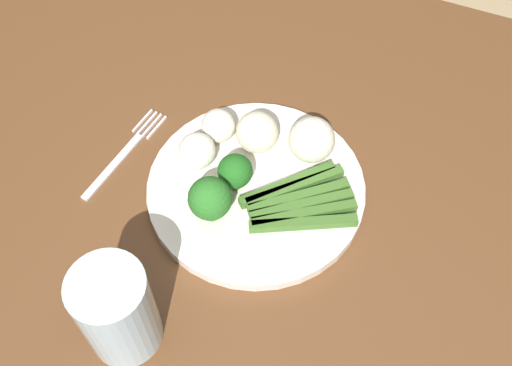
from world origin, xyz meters
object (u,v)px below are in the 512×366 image
Objects in this scene: asparagus_bundle at (298,202)px; cauliflower_back_right at (312,140)px; plate at (256,189)px; fork at (125,153)px; cauliflower_front_left at (219,126)px; cauliflower_outer_edge at (197,151)px; broccoli_near_center at (237,172)px; broccoli_right at (210,199)px; water_glass at (117,311)px; cauliflower_near_fork at (259,133)px; dining_table at (245,224)px.

asparagus_bundle is 0.08m from cauliflower_back_right.
fork is (-0.19, -0.01, -0.01)m from plate.
cauliflower_back_right reaches higher than cauliflower_front_left.
cauliflower_front_left is 0.05m from cauliflower_outer_edge.
broccoli_right is at bearing -102.26° from broccoli_near_center.
cauliflower_outer_edge is at bearing 127.38° from broccoli_right.
plate is at bearing 26.69° from broccoli_near_center.
fork is at bearing 120.74° from water_glass.
broccoli_near_center is 0.05m from broccoli_right.
cauliflower_front_left is at bearing -52.07° from fork.
cauliflower_back_right is (0.07, 0.08, -0.00)m from broccoli_near_center.
broccoli_near_center reaches higher than fork.
broccoli_near_center is 0.06m from cauliflower_outer_edge.
cauliflower_near_fork reaches higher than asparagus_bundle.
cauliflower_back_right is 0.48× the size of water_glass.
dining_table is 18.30× the size of broccoli_right.
cauliflower_outer_edge is at bearing 136.96° from asparagus_bundle.
dining_table is at bearing 7.90° from cauliflower_outer_edge.
cauliflower_near_fork is at bearing -59.43° from fork.
plate is 1.88× the size of asparagus_bundle.
cauliflower_back_right reaches higher than plate.
plate is at bearing -79.13° from fork.
dining_table is at bearing 82.03° from water_glass.
broccoli_near_center reaches higher than cauliflower_front_left.
cauliflower_front_left is (-0.08, 0.05, 0.03)m from plate.
fork is at bearing -179.22° from broccoli_near_center.
broccoli_right is (-0.01, -0.05, 0.01)m from broccoli_near_center.
dining_table is 19.76× the size of cauliflower_back_right.
plate is 4.61× the size of cauliflower_back_right.
broccoli_near_center is at bearing -153.31° from plate.
cauliflower_near_fork is at bearing 87.23° from dining_table.
plate is 5.16× the size of broccoli_near_center.
broccoli_right reaches higher than fork.
cauliflower_front_left is at bearing -170.60° from cauliflower_back_right.
broccoli_near_center is at bearing -49.13° from cauliflower_front_left.
asparagus_bundle is at bearing 31.56° from broccoli_right.
cauliflower_front_left is at bearing 110.85° from broccoli_right.
dining_table is 7.13× the size of fork.
fork is at bearing 162.20° from broccoli_right.
broccoli_near_center is (0.00, -0.02, 0.16)m from dining_table.
water_glass reaches higher than asparagus_bundle.
dining_table is 0.17m from cauliflower_outer_edge.
fork is 0.26m from water_glass.
fork is (-0.10, -0.02, -0.04)m from cauliflower_outer_edge.
cauliflower_near_fork is at bearing 109.60° from plate.
broccoli_right is 0.51× the size of water_glass.
cauliflower_near_fork is at bearing 90.16° from broccoli_near_center.
water_glass is at bearing -156.44° from asparagus_bundle.
water_glass is at bearing -97.97° from dining_table.
water_glass is at bearing -99.43° from broccoli_near_center.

